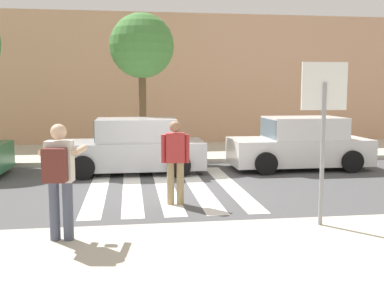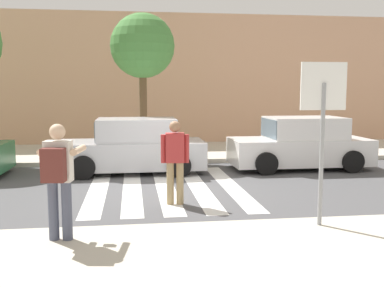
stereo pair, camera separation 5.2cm
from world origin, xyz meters
name	(u,v)px [view 1 (the left image)]	position (x,y,z in m)	size (l,w,h in m)	color
ground_plane	(166,189)	(0.00, 0.00, 0.00)	(120.00, 120.00, 0.00)	#4C4C4F
sidewalk_far	(153,152)	(0.00, 6.00, 0.07)	(60.00, 4.80, 0.14)	beige
building_facade_far	(147,81)	(0.00, 10.40, 2.76)	(56.00, 4.00, 5.52)	tan
crosswalk_stripe_0	(98,189)	(-1.60, 0.20, 0.00)	(0.44, 5.20, 0.01)	silver
crosswalk_stripe_1	(132,188)	(-0.80, 0.20, 0.00)	(0.44, 5.20, 0.01)	silver
crosswalk_stripe_2	(165,187)	(0.00, 0.20, 0.00)	(0.44, 5.20, 0.01)	silver
crosswalk_stripe_3	(198,186)	(0.80, 0.20, 0.00)	(0.44, 5.20, 0.01)	silver
crosswalk_stripe_4	(230,185)	(1.60, 0.20, 0.00)	(0.44, 5.20, 0.01)	silver
stop_sign	(324,107)	(2.26, -3.62, 2.07)	(0.76, 0.08, 2.65)	gray
photographer_with_backpack	(59,172)	(-1.86, -3.84, 1.17)	(0.66, 0.90, 1.72)	#474C60
pedestrian_crossing	(175,158)	(0.08, -1.44, 0.97)	(0.58, 0.27, 1.72)	tan
parked_car_silver	(133,147)	(-0.76, 2.30, 0.73)	(4.10, 1.92, 1.55)	#B7BABF
parked_car_white	(300,145)	(4.22, 2.30, 0.73)	(4.10, 1.92, 1.55)	white
street_tree_center	(142,47)	(-0.40, 4.38, 3.73)	(2.08, 2.08, 4.67)	brown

